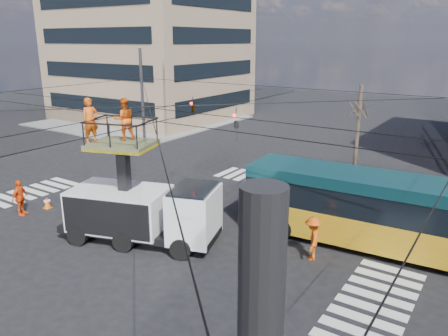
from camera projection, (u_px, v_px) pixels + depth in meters
ground at (155, 233)px, 20.24m from camera, size 120.00×120.00×0.00m
sidewalk_nw at (142, 120)px, 48.14m from camera, size 18.00×18.00×0.12m
crosswalks at (155, 233)px, 20.24m from camera, size 22.40×22.40×0.02m
overhead_network at (156, 142)px, 19.39m from camera, size 24.24×24.24×8.00m
tree_a at (360, 107)px, 27.08m from camera, size 2.00×2.00×6.00m
utility_truck at (142, 197)px, 18.94m from camera, size 7.37×4.34×6.36m
city_bus at (388, 212)px, 18.23m from camera, size 12.29×3.37×3.20m
traffic_cone at (47, 202)px, 23.22m from camera, size 0.36×0.36×0.62m
worker_ground at (20, 198)px, 22.12m from camera, size 0.82×1.19×1.87m
flagger at (312, 238)px, 17.64m from camera, size 1.07×1.36×1.84m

